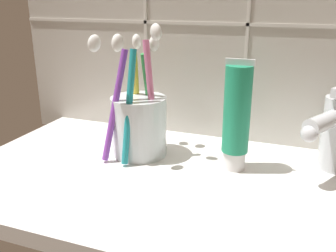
{
  "coord_description": "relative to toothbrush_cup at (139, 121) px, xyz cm",
  "views": [
    {
      "loc": [
        10.66,
        -41.47,
        24.24
      ],
      "look_at": [
        -5.69,
        2.07,
        8.07
      ],
      "focal_mm": 40.0,
      "sensor_mm": 36.0,
      "label": 1
    }
  ],
  "objects": [
    {
      "name": "toothbrush_cup",
      "position": [
        0.0,
        0.0,
        0.0
      ],
      "size": [
        8.82,
        10.98,
        19.03
      ],
      "color": "silver",
      "rests_on": "sink_counter"
    },
    {
      "name": "sink_counter",
      "position": [
        11.38,
        -5.11,
        -6.15
      ],
      "size": [
        65.92,
        33.21,
        2.0
      ],
      "primitive_type": "cube",
      "color": "white",
      "rests_on": "ground"
    },
    {
      "name": "toothpaste_tube",
      "position": [
        14.09,
        0.08,
        2.26
      ],
      "size": [
        3.71,
        3.53,
        14.92
      ],
      "color": "white",
      "rests_on": "sink_counter"
    }
  ]
}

